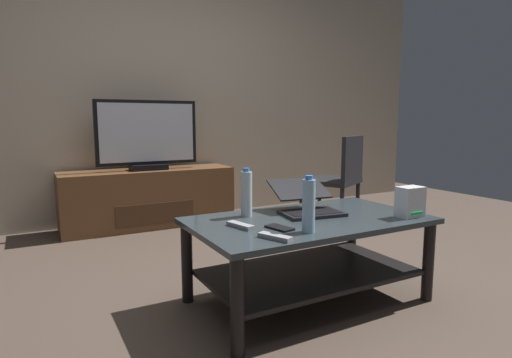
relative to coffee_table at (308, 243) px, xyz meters
name	(u,v)px	position (x,y,z in m)	size (l,w,h in m)	color
ground_plane	(276,290)	(-0.08, 0.21, -0.32)	(7.68, 7.68, 0.00)	#4C3D33
back_wall	(162,76)	(-0.08, 2.37, 1.08)	(6.40, 0.12, 2.80)	#B2A38C
coffee_table	(308,243)	(0.00, 0.00, 0.00)	(1.25, 0.70, 0.46)	#2D383D
media_cabinet	(149,198)	(-0.32, 2.05, -0.06)	(1.54, 0.44, 0.52)	brown
television	(148,137)	(-0.32, 2.02, 0.50)	(0.90, 0.20, 0.62)	black
dining_chair	(338,176)	(1.12, 1.11, 0.16)	(0.59, 0.59, 0.84)	black
laptop	(306,203)	(0.07, 0.12, 0.19)	(0.37, 0.41, 0.17)	black
router_box	(410,202)	(0.49, -0.23, 0.22)	(0.14, 0.10, 0.16)	silver
water_bottle_near	(246,194)	(-0.27, 0.20, 0.26)	(0.06, 0.06, 0.26)	silver
water_bottle_far	(309,205)	(-0.17, -0.23, 0.26)	(0.06, 0.06, 0.27)	#99C6E5
cell_phone	(279,228)	(-0.25, -0.11, 0.14)	(0.07, 0.14, 0.01)	black
tv_remote	(240,225)	(-0.41, 0.00, 0.15)	(0.04, 0.16, 0.02)	#99999E
soundbar_remote	(275,237)	(-0.36, -0.25, 0.15)	(0.04, 0.16, 0.02)	#99999E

